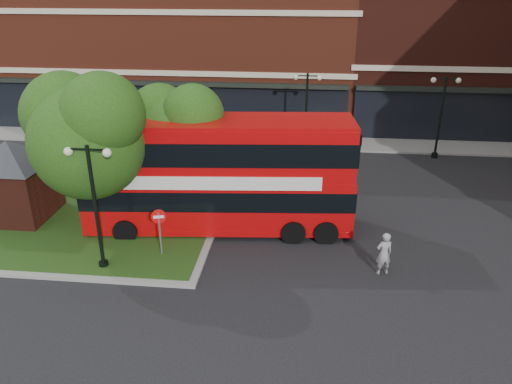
# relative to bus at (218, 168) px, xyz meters

# --- Properties ---
(ground) EXTENTS (120.00, 120.00, 0.00)m
(ground) POSITION_rel_bus_xyz_m (1.61, -4.00, -2.86)
(ground) COLOR black
(ground) RESTS_ON ground
(pavement_far) EXTENTS (44.00, 3.00, 0.12)m
(pavement_far) POSITION_rel_bus_xyz_m (1.61, 12.50, -2.80)
(pavement_far) COLOR slate
(pavement_far) RESTS_ON ground
(terrace_far_left) EXTENTS (26.00, 12.00, 14.00)m
(terrace_far_left) POSITION_rel_bus_xyz_m (-6.39, 20.00, 4.14)
(terrace_far_left) COLOR maroon
(terrace_far_left) RESTS_ON ground
(terrace_far_right) EXTENTS (18.00, 12.00, 16.00)m
(terrace_far_right) POSITION_rel_bus_xyz_m (15.61, 20.00, 5.14)
(terrace_far_right) COLOR #471911
(terrace_far_right) RESTS_ON ground
(traffic_island) EXTENTS (12.60, 7.60, 0.15)m
(traffic_island) POSITION_rel_bus_xyz_m (-6.39, -1.00, -2.80)
(traffic_island) COLOR gray
(traffic_island) RESTS_ON ground
(kiosk) EXTENTS (6.51, 6.51, 3.60)m
(kiosk) POSITION_rel_bus_xyz_m (-9.39, 0.00, -0.55)
(kiosk) COLOR #471911
(kiosk) RESTS_ON traffic_island
(tree_island_west) EXTENTS (5.40, 4.71, 7.21)m
(tree_island_west) POSITION_rel_bus_xyz_m (-4.98, -1.42, 1.93)
(tree_island_west) COLOR #2D2116
(tree_island_west) RESTS_ON ground
(tree_island_east) EXTENTS (4.46, 3.90, 6.29)m
(tree_island_east) POSITION_rel_bus_xyz_m (-1.97, 1.06, 1.38)
(tree_island_east) COLOR #2D2116
(tree_island_east) RESTS_ON ground
(lamp_island) EXTENTS (1.72, 0.36, 5.00)m
(lamp_island) POSITION_rel_bus_xyz_m (-3.89, -3.80, -0.04)
(lamp_island) COLOR black
(lamp_island) RESTS_ON ground
(lamp_far_left) EXTENTS (1.72, 0.36, 5.00)m
(lamp_far_left) POSITION_rel_bus_xyz_m (3.61, 10.50, -0.04)
(lamp_far_left) COLOR black
(lamp_far_left) RESTS_ON ground
(lamp_far_right) EXTENTS (1.72, 0.36, 5.00)m
(lamp_far_right) POSITION_rel_bus_xyz_m (11.61, 10.50, -0.04)
(lamp_far_right) COLOR black
(lamp_far_right) RESTS_ON ground
(bus) EXTENTS (11.61, 3.58, 4.36)m
(bus) POSITION_rel_bus_xyz_m (0.00, 0.00, 0.00)
(bus) COLOR #B40708
(bus) RESTS_ON ground
(woman) EXTENTS (0.72, 0.58, 1.73)m
(woman) POSITION_rel_bus_xyz_m (6.75, -3.03, -2.00)
(woman) COLOR gray
(woman) RESTS_ON ground
(car_silver) EXTENTS (4.13, 1.98, 1.36)m
(car_silver) POSITION_rel_bus_xyz_m (2.00, 12.00, -2.18)
(car_silver) COLOR silver
(car_silver) RESTS_ON ground
(car_white) EXTENTS (4.66, 1.97, 1.49)m
(car_white) POSITION_rel_bus_xyz_m (4.63, 12.00, -2.12)
(car_white) COLOR white
(car_white) RESTS_ON ground
(no_entry_sign) EXTENTS (0.58, 0.19, 2.12)m
(no_entry_sign) POSITION_rel_bus_xyz_m (-1.89, -2.76, -1.35)
(no_entry_sign) COLOR slate
(no_entry_sign) RESTS_ON ground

